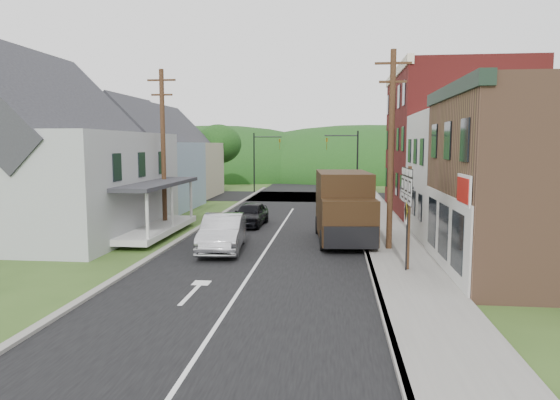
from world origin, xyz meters
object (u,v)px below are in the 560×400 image
(silver_sedan, at_px, (223,233))
(delivery_van, at_px, (344,207))
(warning_sign, at_px, (406,226))
(dark_sedan, at_px, (251,214))
(route_sign_cluster, at_px, (407,203))

(silver_sedan, relative_size, delivery_van, 0.78)
(silver_sedan, xyz_separation_m, warning_sign, (7.74, -3.29, 0.99))
(silver_sedan, distance_m, delivery_van, 6.25)
(silver_sedan, relative_size, dark_sedan, 1.21)
(dark_sedan, bearing_deg, delivery_van, -35.29)
(warning_sign, bearing_deg, silver_sedan, 158.19)
(dark_sedan, relative_size, warning_sign, 1.58)
(dark_sedan, bearing_deg, silver_sedan, -87.49)
(delivery_van, bearing_deg, dark_sedan, 136.61)
(delivery_van, distance_m, warning_sign, 6.42)
(dark_sedan, relative_size, route_sign_cluster, 1.05)
(silver_sedan, bearing_deg, route_sign_cluster, -26.87)
(dark_sedan, xyz_separation_m, warning_sign, (7.66, -10.36, 1.12))
(dark_sedan, xyz_separation_m, delivery_van, (5.45, -4.34, 1.06))
(silver_sedan, bearing_deg, delivery_van, 21.06)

